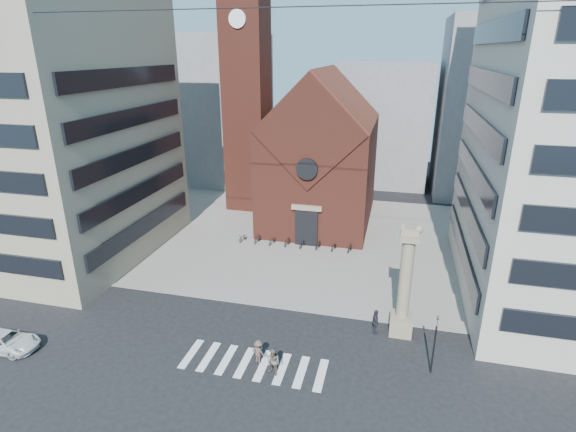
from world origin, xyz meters
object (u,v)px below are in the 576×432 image
object	(u,v)px
scooter_0	(243,238)
pedestrian_2	(375,322)
white_car	(6,341)
pedestrian_0	(258,351)
traffic_light	(435,343)
lion_column	(404,292)
pedestrian_1	(273,362)

from	to	relation	value
scooter_0	pedestrian_2	bearing A→B (deg)	-29.35
white_car	pedestrian_0	size ratio (longest dim) A/B	2.84
white_car	scooter_0	bearing A→B (deg)	-24.99
traffic_light	white_car	size ratio (longest dim) A/B	0.93
lion_column	pedestrian_2	world-z (taller)	lion_column
lion_column	white_car	size ratio (longest dim) A/B	1.89
traffic_light	pedestrian_2	size ratio (longest dim) A/B	2.17
lion_column	scooter_0	world-z (taller)	lion_column
traffic_light	white_car	distance (m)	29.14
white_car	pedestrian_2	bearing A→B (deg)	-72.88
white_car	lion_column	bearing A→B (deg)	-72.97
white_car	pedestrian_1	size ratio (longest dim) A/B	2.42
pedestrian_2	white_car	bearing A→B (deg)	96.25
pedestrian_1	pedestrian_0	bearing A→B (deg)	168.05
traffic_light	white_car	bearing A→B (deg)	-170.89
pedestrian_2	scooter_0	size ratio (longest dim) A/B	1.28
traffic_light	pedestrian_1	world-z (taller)	traffic_light
lion_column	scooter_0	distance (m)	21.70
pedestrian_2	scooter_0	world-z (taller)	pedestrian_2
pedestrian_0	pedestrian_1	distance (m)	1.66
pedestrian_0	pedestrian_2	bearing A→B (deg)	18.85
traffic_light	lion_column	bearing A→B (deg)	116.46
pedestrian_0	pedestrian_1	bearing A→B (deg)	-52.92
traffic_light	pedestrian_1	size ratio (longest dim) A/B	2.26
lion_column	pedestrian_0	bearing A→B (deg)	-148.55
pedestrian_0	scooter_0	xyz separation A→B (m)	(-7.71, 18.86, -0.36)
traffic_light	scooter_0	distance (m)	25.66
lion_column	traffic_light	world-z (taller)	lion_column
traffic_light	pedestrian_1	bearing A→B (deg)	-165.03
pedestrian_0	scooter_0	distance (m)	20.38
lion_column	traffic_light	size ratio (longest dim) A/B	2.02
pedestrian_0	scooter_0	size ratio (longest dim) A/B	1.05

